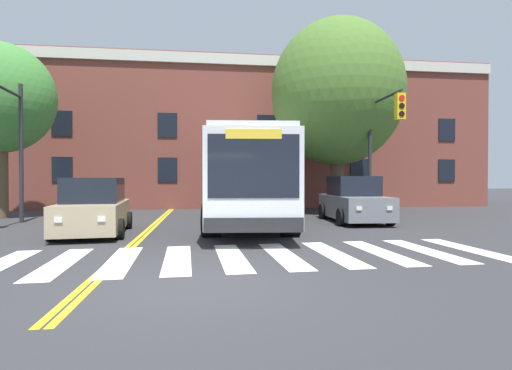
# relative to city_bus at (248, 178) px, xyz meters

# --- Properties ---
(ground_plane) EXTENTS (120.00, 120.00, 0.00)m
(ground_plane) POSITION_rel_city_bus_xyz_m (-1.93, -9.11, -1.77)
(ground_plane) COLOR #303033
(crosswalk) EXTENTS (12.58, 3.82, 0.01)m
(crosswalk) POSITION_rel_city_bus_xyz_m (-1.12, -6.90, -1.77)
(crosswalk) COLOR white
(crosswalk) RESTS_ON ground
(lane_line_yellow_inner) EXTENTS (0.12, 36.00, 0.01)m
(lane_line_yellow_inner) POSITION_rel_city_bus_xyz_m (-3.69, 7.10, -1.77)
(lane_line_yellow_inner) COLOR gold
(lane_line_yellow_inner) RESTS_ON ground
(lane_line_yellow_outer) EXTENTS (0.12, 36.00, 0.01)m
(lane_line_yellow_outer) POSITION_rel_city_bus_xyz_m (-3.53, 7.10, -1.77)
(lane_line_yellow_outer) COLOR gold
(lane_line_yellow_outer) RESTS_ON ground
(city_bus) EXTENTS (3.68, 12.34, 3.22)m
(city_bus) POSITION_rel_city_bus_xyz_m (0.00, 0.00, 0.00)
(city_bus) COLOR white
(city_bus) RESTS_ON ground
(car_tan_near_lane) EXTENTS (2.31, 4.22, 1.78)m
(car_tan_near_lane) POSITION_rel_city_bus_xyz_m (-5.17, -2.66, -0.95)
(car_tan_near_lane) COLOR tan
(car_tan_near_lane) RESTS_ON ground
(car_grey_far_lane) EXTENTS (2.25, 4.40, 1.86)m
(car_grey_far_lane) POSITION_rel_city_bus_xyz_m (4.31, -0.22, -0.93)
(car_grey_far_lane) COLOR slate
(car_grey_far_lane) RESTS_ON ground
(car_red_behind_bus) EXTENTS (2.10, 4.17, 1.76)m
(car_red_behind_bus) POSITION_rel_city_bus_xyz_m (-1.33, 10.67, -0.96)
(car_red_behind_bus) COLOR #AD1E1E
(car_red_behind_bus) RESTS_ON ground
(traffic_light_near_corner) EXTENTS (0.34, 3.10, 5.60)m
(traffic_light_near_corner) POSITION_rel_city_bus_xyz_m (5.71, 0.27, 1.94)
(traffic_light_near_corner) COLOR #28282D
(traffic_light_near_corner) RESTS_ON ground
(traffic_light_far_corner) EXTENTS (0.48, 3.57, 5.54)m
(traffic_light_far_corner) POSITION_rel_city_bus_xyz_m (-8.88, -0.20, 1.91)
(traffic_light_far_corner) COLOR #28282D
(traffic_light_far_corner) RESTS_ON ground
(street_tree_curbside_large) EXTENTS (6.87, 7.42, 9.97)m
(street_tree_curbside_large) POSITION_rel_city_bus_xyz_m (5.10, 4.26, 4.43)
(street_tree_curbside_large) COLOR #4C3D2D
(street_tree_curbside_large) RESTS_ON ground
(street_tree_curbside_small) EXTENTS (5.05, 4.52, 7.80)m
(street_tree_curbside_small) POSITION_rel_city_bus_xyz_m (-10.74, 3.29, 3.54)
(street_tree_curbside_small) COLOR brown
(street_tree_curbside_small) RESTS_ON ground
(building_facade) EXTENTS (28.66, 8.57, 9.11)m
(building_facade) POSITION_rel_city_bus_xyz_m (1.92, 11.76, 2.79)
(building_facade) COLOR brown
(building_facade) RESTS_ON ground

